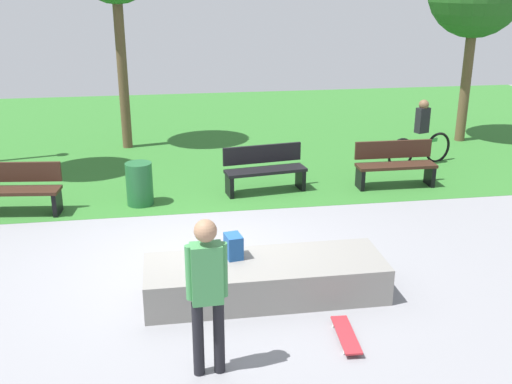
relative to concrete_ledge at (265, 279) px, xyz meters
The scene contains 11 objects.
ground_plane 1.50m from the concrete_ledge, 124.25° to the left, with size 28.00×28.00×0.00m, color gray.
grass_lawn 9.22m from the concrete_ledge, 95.19° to the left, with size 26.60×12.09×0.01m, color #2D6B28.
concrete_ledge is the anchor object (origin of this frame).
backpack_on_ledge 0.60m from the concrete_ledge, 153.50° to the left, with size 0.28×0.20×0.32m, color #1E4C8C.
skater_performing_trick 1.95m from the concrete_ledge, 119.41° to the right, with size 0.43×0.23×1.77m.
skateboard_by_ledge 1.42m from the concrete_ledge, 57.47° to the right, with size 0.25×0.81×0.08m.
park_bench_far_left 5.27m from the concrete_ledge, 50.38° to the left, with size 1.60×0.48×0.91m.
park_bench_far_right 5.35m from the concrete_ledge, 136.74° to the left, with size 1.64×0.66×0.91m.
park_bench_center_lawn 4.20m from the concrete_ledge, 80.41° to the left, with size 1.65×0.70×0.91m.
trash_bin 4.15m from the concrete_ledge, 114.49° to the left, with size 0.49×0.49×0.80m, color #1E592D.
cyclist_on_bicycle 7.00m from the concrete_ledge, 50.29° to the left, with size 1.74×0.65×1.52m.
Camera 1 is at (-0.41, -8.27, 3.99)m, focal length 42.42 mm.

